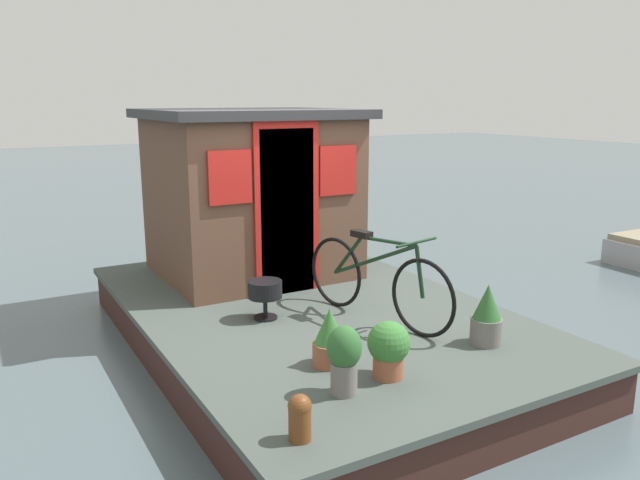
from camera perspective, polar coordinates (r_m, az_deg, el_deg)
ground_plane at (r=6.32m, az=-0.91°, el=-9.75°), size 60.00×60.00×0.00m
houseboat_deck at (r=6.24m, az=-0.92°, el=-7.89°), size 4.99×3.19×0.44m
houseboat_cabin at (r=7.16m, az=-6.32°, el=4.38°), size 1.99×2.22×1.88m
bicycle at (r=5.68m, az=5.16°, el=-3.67°), size 1.73×0.54×0.82m
potted_plant_lavender at (r=4.32m, az=2.22°, el=-10.63°), size 0.24×0.24×0.49m
potted_plant_basil at (r=4.78m, az=0.88°, el=-8.96°), size 0.26×0.26×0.45m
potted_plant_ivy at (r=5.34m, az=15.01°, el=-6.72°), size 0.26×0.26×0.51m
potted_plant_succulent at (r=4.60m, az=6.29°, el=-9.75°), size 0.31×0.31×0.42m
charcoal_grill at (r=5.75m, az=-5.05°, el=-4.68°), size 0.31×0.31×0.36m
mooring_bollard at (r=3.83m, az=-1.86°, el=-15.77°), size 0.14×0.14×0.29m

